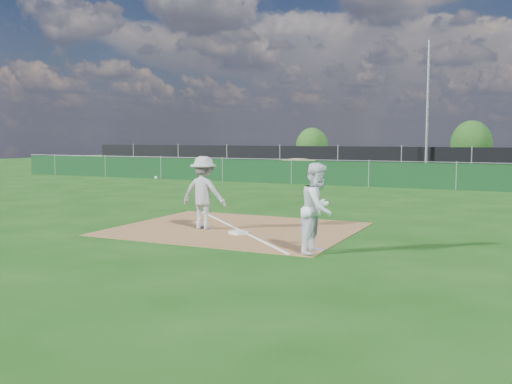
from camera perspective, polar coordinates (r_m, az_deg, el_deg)
ground at (r=23.21m, az=8.19°, el=-0.45°), size 90.00×90.00×0.00m
infield_dirt at (r=14.90m, az=-2.02°, el=-3.70°), size 6.00×5.00×0.02m
foul_line at (r=14.90m, az=-2.02°, el=-3.64°), size 5.01×5.01×0.01m
green_fence at (r=27.96m, az=11.21°, el=1.74°), size 44.00×0.05×1.20m
dirt_mound at (r=32.80m, az=4.19°, el=2.35°), size 3.38×2.60×1.17m
black_fence at (r=35.75m, az=14.33°, el=2.96°), size 46.00×0.04×1.80m
parking_lot at (r=40.71m, az=15.63°, el=1.96°), size 46.00×9.00×0.01m
light_pole at (r=35.21m, az=16.78°, el=7.91°), size 0.16×0.16×8.00m
first_base at (r=14.06m, az=-1.77°, el=-4.06°), size 0.46×0.46×0.07m
play_at_first at (r=14.79m, az=-5.24°, el=-0.07°), size 2.16×0.74×1.88m
runner at (r=11.77m, az=6.21°, el=-1.64°), size 0.76×0.95×1.88m
car_left at (r=42.41m, az=5.57°, el=3.37°), size 5.06×3.41×1.60m
car_mid at (r=40.85m, az=11.73°, el=3.01°), size 4.26×2.97×1.33m
car_right at (r=40.20m, az=19.97°, el=2.65°), size 4.38×2.68×1.19m
tree_left at (r=47.39m, az=5.62°, el=4.57°), size 2.65×2.65×3.15m
tree_mid at (r=47.16m, az=20.73°, el=4.56°), size 3.09×3.09×3.67m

